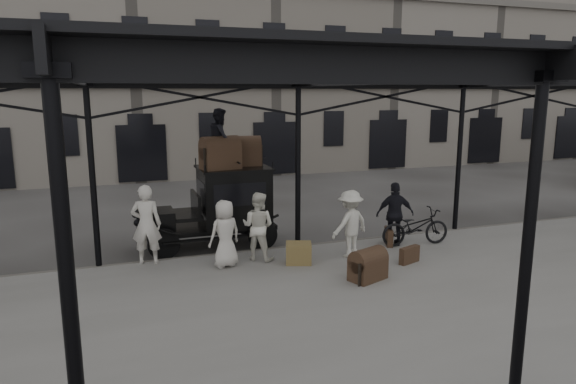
% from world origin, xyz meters
% --- Properties ---
extents(ground, '(120.00, 120.00, 0.00)m').
position_xyz_m(ground, '(0.00, 0.00, 0.00)').
color(ground, '#383533').
rests_on(ground, ground).
extents(platform, '(28.00, 8.00, 0.15)m').
position_xyz_m(platform, '(0.00, -2.00, 0.07)').
color(platform, slate).
rests_on(platform, ground).
extents(canopy, '(22.50, 9.00, 4.74)m').
position_xyz_m(canopy, '(0.00, -1.72, 4.60)').
color(canopy, black).
rests_on(canopy, ground).
extents(building_frontage, '(64.00, 8.00, 14.00)m').
position_xyz_m(building_frontage, '(0.00, 18.00, 7.00)').
color(building_frontage, slate).
rests_on(building_frontage, ground).
extents(taxi, '(3.65, 1.55, 2.18)m').
position_xyz_m(taxi, '(-1.77, 3.12, 1.20)').
color(taxi, black).
rests_on(taxi, ground).
extents(porter_left, '(0.78, 0.60, 1.91)m').
position_xyz_m(porter_left, '(-3.88, 1.80, 1.11)').
color(porter_left, beige).
rests_on(porter_left, platform).
extents(porter_midleft, '(1.03, 1.00, 1.67)m').
position_xyz_m(porter_midleft, '(-1.32, 1.22, 0.99)').
color(porter_midleft, silver).
rests_on(porter_midleft, platform).
extents(porter_centre, '(0.89, 0.72, 1.59)m').
position_xyz_m(porter_centre, '(-2.18, 0.99, 0.94)').
color(porter_centre, beige).
rests_on(porter_centre, platform).
extents(porter_official, '(1.07, 0.66, 1.70)m').
position_xyz_m(porter_official, '(2.43, 1.17, 1.00)').
color(porter_official, black).
rests_on(porter_official, platform).
extents(porter_right, '(1.22, 0.94, 1.67)m').
position_xyz_m(porter_right, '(0.89, 0.70, 0.99)').
color(porter_right, beige).
rests_on(porter_right, platform).
extents(bicycle, '(1.94, 0.82, 0.99)m').
position_xyz_m(bicycle, '(2.96, 0.99, 0.65)').
color(bicycle, black).
rests_on(bicycle, platform).
extents(porter_roof, '(0.75, 0.88, 1.58)m').
position_xyz_m(porter_roof, '(-1.80, 3.02, 2.97)').
color(porter_roof, black).
rests_on(porter_roof, taxi).
extents(steamer_trunk_roof_near, '(1.09, 0.80, 0.72)m').
position_xyz_m(steamer_trunk_roof_near, '(-1.85, 2.87, 2.54)').
color(steamer_trunk_roof_near, '#3F2D1D').
rests_on(steamer_trunk_roof_near, taxi).
extents(steamer_trunk_roof_far, '(1.00, 0.69, 0.68)m').
position_xyz_m(steamer_trunk_roof_far, '(-1.10, 3.32, 2.52)').
color(steamer_trunk_roof_far, '#3F2D1D').
rests_on(steamer_trunk_roof_far, taxi).
extents(steamer_trunk_platform, '(0.93, 0.75, 0.59)m').
position_xyz_m(steamer_trunk_platform, '(0.56, -0.89, 0.44)').
color(steamer_trunk_platform, '#3F2D1D').
rests_on(steamer_trunk_platform, platform).
extents(wicker_hamper, '(0.71, 0.62, 0.50)m').
position_xyz_m(wicker_hamper, '(-0.49, 0.62, 0.40)').
color(wicker_hamper, olive).
rests_on(wicker_hamper, platform).
extents(suitcase_upright, '(0.36, 0.61, 0.45)m').
position_xyz_m(suitcase_upright, '(2.31, 1.24, 0.38)').
color(suitcase_upright, '#3F2D1D').
rests_on(suitcase_upright, platform).
extents(suitcase_flat, '(0.62, 0.34, 0.40)m').
position_xyz_m(suitcase_flat, '(2.02, -0.23, 0.35)').
color(suitcase_flat, '#3F2D1D').
rests_on(suitcase_flat, platform).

